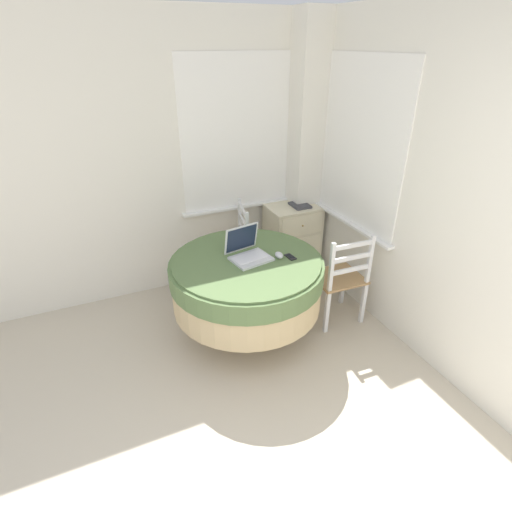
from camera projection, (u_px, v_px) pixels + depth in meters
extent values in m
cube|color=white|center=(103.00, 171.00, 3.48)|extent=(4.14, 0.06, 2.55)
cube|color=white|center=(236.00, 134.00, 3.79)|extent=(1.10, 0.01, 1.42)
cube|color=white|center=(239.00, 207.00, 4.11)|extent=(1.18, 0.07, 0.02)
cube|color=white|center=(361.00, 145.00, 3.42)|extent=(0.01, 1.10, 1.42)
cube|color=white|center=(349.00, 222.00, 3.76)|extent=(0.07, 1.18, 0.02)
cube|color=white|center=(305.00, 153.00, 4.03)|extent=(0.28, 0.28, 2.55)
cylinder|color=#4C3D2D|center=(247.00, 332.00, 3.51)|extent=(0.36, 0.36, 0.03)
cylinder|color=#4C3D2D|center=(247.00, 298.00, 3.34)|extent=(0.11, 0.11, 0.70)
cylinder|color=tan|center=(247.00, 283.00, 3.27)|extent=(1.21, 1.21, 0.40)
cylinder|color=#567042|center=(247.00, 270.00, 3.21)|extent=(1.24, 1.24, 0.16)
cylinder|color=#567042|center=(246.00, 261.00, 3.17)|extent=(1.18, 1.18, 0.02)
cube|color=silver|center=(251.00, 259.00, 3.15)|extent=(0.34, 0.29, 0.02)
cube|color=silver|center=(250.00, 257.00, 3.16)|extent=(0.28, 0.19, 0.00)
cube|color=silver|center=(241.00, 238.00, 3.20)|extent=(0.30, 0.11, 0.23)
cube|color=#192338|center=(242.00, 238.00, 3.19)|extent=(0.27, 0.09, 0.20)
ellipsoid|color=silver|center=(279.00, 255.00, 3.18)|extent=(0.06, 0.09, 0.05)
cube|color=black|center=(290.00, 257.00, 3.19)|extent=(0.06, 0.11, 0.01)
cube|color=black|center=(290.00, 256.00, 3.19)|extent=(0.05, 0.08, 0.00)
cube|color=#A87F51|center=(227.00, 249.00, 4.03)|extent=(0.46, 0.49, 0.02)
cube|color=white|center=(210.00, 260.00, 4.26)|extent=(0.04, 0.04, 0.41)
cube|color=white|center=(214.00, 278.00, 3.94)|extent=(0.04, 0.04, 0.41)
cube|color=white|center=(241.00, 257.00, 4.33)|extent=(0.04, 0.04, 0.41)
cube|color=white|center=(247.00, 274.00, 4.01)|extent=(0.04, 0.04, 0.41)
cube|color=white|center=(240.00, 219.00, 4.11)|extent=(0.04, 0.04, 0.44)
cube|color=white|center=(247.00, 234.00, 3.79)|extent=(0.04, 0.04, 0.44)
cube|color=white|center=(243.00, 210.00, 3.87)|extent=(0.10, 0.37, 0.04)
cube|color=white|center=(243.00, 221.00, 3.93)|extent=(0.10, 0.37, 0.04)
cube|color=white|center=(243.00, 232.00, 3.98)|extent=(0.10, 0.37, 0.04)
cube|color=#A87F51|center=(338.00, 277.00, 3.54)|extent=(0.44, 0.40, 0.02)
cube|color=white|center=(343.00, 284.00, 3.84)|extent=(0.04, 0.04, 0.41)
cube|color=white|center=(309.00, 292.00, 3.72)|extent=(0.04, 0.04, 0.41)
cube|color=white|center=(363.00, 303.00, 3.57)|extent=(0.04, 0.04, 0.41)
cube|color=white|center=(327.00, 312.00, 3.45)|extent=(0.04, 0.04, 0.41)
cube|color=white|center=(370.00, 259.00, 3.36)|extent=(0.03, 0.03, 0.44)
cube|color=white|center=(331.00, 267.00, 3.24)|extent=(0.03, 0.03, 0.44)
cube|color=white|center=(353.00, 245.00, 3.22)|extent=(0.37, 0.04, 0.04)
cube|color=white|center=(352.00, 258.00, 3.27)|extent=(0.37, 0.04, 0.04)
cube|color=white|center=(350.00, 270.00, 3.33)|extent=(0.37, 0.04, 0.04)
cube|color=beige|center=(292.00, 240.00, 4.32)|extent=(0.53, 0.40, 0.75)
cube|color=beige|center=(293.00, 206.00, 4.14)|extent=(0.55, 0.42, 0.02)
cube|color=beige|center=(302.00, 225.00, 4.04)|extent=(0.46, 0.01, 0.21)
sphere|color=olive|center=(303.00, 226.00, 4.03)|extent=(0.02, 0.02, 0.02)
cube|color=beige|center=(301.00, 247.00, 4.16)|extent=(0.46, 0.01, 0.21)
sphere|color=olive|center=(301.00, 248.00, 4.15)|extent=(0.02, 0.02, 0.02)
cube|color=beige|center=(300.00, 268.00, 4.28)|extent=(0.46, 0.01, 0.21)
sphere|color=olive|center=(300.00, 268.00, 4.27)|extent=(0.02, 0.02, 0.02)
cube|color=#3F3F44|center=(300.00, 205.00, 4.11)|extent=(0.17, 0.21, 0.02)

